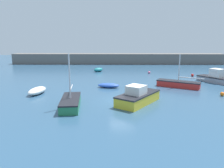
{
  "coord_description": "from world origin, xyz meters",
  "views": [
    {
      "loc": [
        -0.79,
        -21.12,
        6.25
      ],
      "look_at": [
        -1.14,
        6.15,
        0.47
      ],
      "focal_mm": 35.0,
      "sensor_mm": 36.0,
      "label": 1
    }
  ],
  "objects_px": {
    "open_tender_yellow": "(37,91)",
    "mooring_buoy_red": "(192,75)",
    "sailboat_short_mast": "(71,102)",
    "rowboat_white_midwater": "(109,85)",
    "dinghy_near_pier": "(98,70)",
    "sailboat_twin_hulled": "(178,84)",
    "cabin_cruiser_white": "(138,97)",
    "mooring_buoy_orange": "(222,94)",
    "motorboat_grey_hull": "(215,78)",
    "mooring_buoy_pink": "(149,72)"
  },
  "relations": [
    {
      "from": "open_tender_yellow",
      "to": "cabin_cruiser_white",
      "type": "bearing_deg",
      "value": -97.15
    },
    {
      "from": "sailboat_short_mast",
      "to": "mooring_buoy_red",
      "type": "relative_size",
      "value": 11.04
    },
    {
      "from": "mooring_buoy_pink",
      "to": "rowboat_white_midwater",
      "type": "bearing_deg",
      "value": -121.67
    },
    {
      "from": "sailboat_short_mast",
      "to": "mooring_buoy_red",
      "type": "height_order",
      "value": "sailboat_short_mast"
    },
    {
      "from": "rowboat_white_midwater",
      "to": "mooring_buoy_red",
      "type": "relative_size",
      "value": 6.54
    },
    {
      "from": "dinghy_near_pier",
      "to": "mooring_buoy_orange",
      "type": "relative_size",
      "value": 4.81
    },
    {
      "from": "sailboat_short_mast",
      "to": "motorboat_grey_hull",
      "type": "distance_m",
      "value": 21.78
    },
    {
      "from": "sailboat_short_mast",
      "to": "open_tender_yellow",
      "type": "relative_size",
      "value": 1.48
    },
    {
      "from": "rowboat_white_midwater",
      "to": "dinghy_near_pier",
      "type": "height_order",
      "value": "dinghy_near_pier"
    },
    {
      "from": "cabin_cruiser_white",
      "to": "dinghy_near_pier",
      "type": "bearing_deg",
      "value": 50.07
    },
    {
      "from": "sailboat_short_mast",
      "to": "cabin_cruiser_white",
      "type": "xyz_separation_m",
      "value": [
        6.28,
        1.25,
        0.2
      ]
    },
    {
      "from": "rowboat_white_midwater",
      "to": "dinghy_near_pier",
      "type": "distance_m",
      "value": 13.67
    },
    {
      "from": "sailboat_short_mast",
      "to": "motorboat_grey_hull",
      "type": "height_order",
      "value": "sailboat_short_mast"
    },
    {
      "from": "dinghy_near_pier",
      "to": "mooring_buoy_pink",
      "type": "height_order",
      "value": "dinghy_near_pier"
    },
    {
      "from": "rowboat_white_midwater",
      "to": "mooring_buoy_pink",
      "type": "distance_m",
      "value": 13.22
    },
    {
      "from": "mooring_buoy_red",
      "to": "mooring_buoy_orange",
      "type": "bearing_deg",
      "value": -94.78
    },
    {
      "from": "mooring_buoy_orange",
      "to": "mooring_buoy_pink",
      "type": "distance_m",
      "value": 16.28
    },
    {
      "from": "mooring_buoy_red",
      "to": "mooring_buoy_orange",
      "type": "distance_m",
      "value": 12.43
    },
    {
      "from": "sailboat_short_mast",
      "to": "mooring_buoy_red",
      "type": "bearing_deg",
      "value": 128.2
    },
    {
      "from": "mooring_buoy_red",
      "to": "cabin_cruiser_white",
      "type": "bearing_deg",
      "value": -124.8
    },
    {
      "from": "cabin_cruiser_white",
      "to": "mooring_buoy_pink",
      "type": "xyz_separation_m",
      "value": [
        3.92,
        18.14,
        -0.44
      ]
    },
    {
      "from": "motorboat_grey_hull",
      "to": "dinghy_near_pier",
      "type": "distance_m",
      "value": 20.04
    },
    {
      "from": "sailboat_short_mast",
      "to": "mooring_buoy_pink",
      "type": "distance_m",
      "value": 21.91
    },
    {
      "from": "mooring_buoy_red",
      "to": "mooring_buoy_orange",
      "type": "xyz_separation_m",
      "value": [
        -1.04,
        -12.39,
        0.0
      ]
    },
    {
      "from": "sailboat_short_mast",
      "to": "cabin_cruiser_white",
      "type": "height_order",
      "value": "sailboat_short_mast"
    },
    {
      "from": "rowboat_white_midwater",
      "to": "sailboat_twin_hulled",
      "type": "bearing_deg",
      "value": 11.23
    },
    {
      "from": "mooring_buoy_orange",
      "to": "cabin_cruiser_white",
      "type": "bearing_deg",
      "value": -163.3
    },
    {
      "from": "sailboat_short_mast",
      "to": "mooring_buoy_orange",
      "type": "distance_m",
      "value": 16.38
    },
    {
      "from": "cabin_cruiser_white",
      "to": "mooring_buoy_orange",
      "type": "relative_size",
      "value": 12.41
    },
    {
      "from": "sailboat_short_mast",
      "to": "dinghy_near_pier",
      "type": "height_order",
      "value": "sailboat_short_mast"
    },
    {
      "from": "sailboat_twin_hulled",
      "to": "cabin_cruiser_white",
      "type": "xyz_separation_m",
      "value": [
        -5.98,
        -7.22,
        0.21
      ]
    },
    {
      "from": "sailboat_twin_hulled",
      "to": "mooring_buoy_pink",
      "type": "distance_m",
      "value": 11.11
    },
    {
      "from": "open_tender_yellow",
      "to": "motorboat_grey_hull",
      "type": "relative_size",
      "value": 0.68
    },
    {
      "from": "open_tender_yellow",
      "to": "mooring_buoy_pink",
      "type": "distance_m",
      "value": 20.92
    },
    {
      "from": "cabin_cruiser_white",
      "to": "dinghy_near_pier",
      "type": "distance_m",
      "value": 21.05
    },
    {
      "from": "open_tender_yellow",
      "to": "dinghy_near_pier",
      "type": "bearing_deg",
      "value": -8.25
    },
    {
      "from": "cabin_cruiser_white",
      "to": "mooring_buoy_pink",
      "type": "bearing_deg",
      "value": 23.25
    },
    {
      "from": "open_tender_yellow",
      "to": "mooring_buoy_orange",
      "type": "xyz_separation_m",
      "value": [
        20.61,
        -0.64,
        -0.15
      ]
    },
    {
      "from": "open_tender_yellow",
      "to": "cabin_cruiser_white",
      "type": "xyz_separation_m",
      "value": [
        11.04,
        -3.51,
        0.28
      ]
    },
    {
      "from": "motorboat_grey_hull",
      "to": "rowboat_white_midwater",
      "type": "bearing_deg",
      "value": 71.05
    },
    {
      "from": "open_tender_yellow",
      "to": "sailboat_twin_hulled",
      "type": "height_order",
      "value": "sailboat_twin_hulled"
    },
    {
      "from": "rowboat_white_midwater",
      "to": "dinghy_near_pier",
      "type": "relative_size",
      "value": 1.35
    },
    {
      "from": "open_tender_yellow",
      "to": "mooring_buoy_red",
      "type": "relative_size",
      "value": 7.44
    },
    {
      "from": "open_tender_yellow",
      "to": "rowboat_white_midwater",
      "type": "xyz_separation_m",
      "value": [
        8.02,
        3.39,
        -0.1
      ]
    },
    {
      "from": "motorboat_grey_hull",
      "to": "mooring_buoy_orange",
      "type": "height_order",
      "value": "motorboat_grey_hull"
    },
    {
      "from": "sailboat_twin_hulled",
      "to": "rowboat_white_midwater",
      "type": "xyz_separation_m",
      "value": [
        -9.0,
        -0.33,
        -0.16
      ]
    },
    {
      "from": "sailboat_twin_hulled",
      "to": "cabin_cruiser_white",
      "type": "bearing_deg",
      "value": 78.79
    },
    {
      "from": "dinghy_near_pier",
      "to": "mooring_buoy_pink",
      "type": "relative_size",
      "value": 5.05
    },
    {
      "from": "sailboat_short_mast",
      "to": "open_tender_yellow",
      "type": "height_order",
      "value": "sailboat_short_mast"
    },
    {
      "from": "open_tender_yellow",
      "to": "rowboat_white_midwater",
      "type": "bearing_deg",
      "value": -56.62
    }
  ]
}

